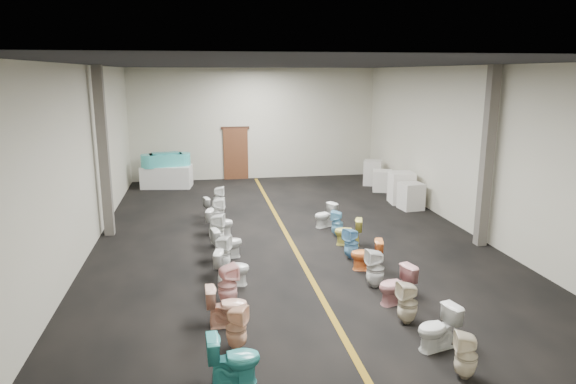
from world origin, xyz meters
name	(u,v)px	position (x,y,z in m)	size (l,w,h in m)	color
floor	(288,236)	(0.00, 0.00, 0.00)	(16.00, 16.00, 0.00)	black
ceiling	(288,65)	(0.00, 0.00, 4.50)	(16.00, 16.00, 0.00)	black
wall_back	(255,124)	(0.00, 8.00, 2.25)	(10.00, 10.00, 0.00)	#BAB69E
wall_front	(411,264)	(0.00, -8.00, 2.25)	(10.00, 10.00, 0.00)	#BAB69E
wall_left	(86,159)	(-5.00, 0.00, 2.25)	(16.00, 16.00, 0.00)	#BAB69E
wall_right	(466,149)	(5.00, 0.00, 2.25)	(16.00, 16.00, 0.00)	#BAB69E
aisle_stripe	(288,236)	(0.00, 0.00, 0.00)	(0.12, 15.60, 0.01)	#7E5C12
back_door	(236,154)	(-0.80, 7.94, 1.05)	(1.00, 0.10, 2.10)	#562D19
door_frame	(235,128)	(-0.80, 7.95, 2.12)	(1.15, 0.08, 0.10)	#331C11
column_left	(104,153)	(-4.75, 1.00, 2.25)	(0.25, 0.25, 4.50)	#59544C
column_right	(487,158)	(4.75, -1.50, 2.25)	(0.25, 0.25, 4.50)	#59544C
display_table	(167,177)	(-3.54, 6.81, 0.41)	(1.86, 0.93, 0.83)	silver
bathtub	(166,160)	(-3.54, 6.81, 1.07)	(1.84, 0.87, 0.55)	#40B8B5
appliance_crate_a	(411,196)	(4.40, 2.12, 0.43)	(0.67, 0.67, 0.86)	beige
appliance_crate_b	(401,188)	(4.40, 2.94, 0.53)	(0.77, 0.77, 1.05)	silver
appliance_crate_c	(382,181)	(4.40, 4.80, 0.39)	(0.68, 0.68, 0.77)	white
appliance_crate_d	(373,173)	(4.40, 5.89, 0.48)	(0.67, 0.67, 0.96)	beige
toilet_left_0	(234,359)	(-1.89, -6.49, 0.38)	(0.42, 0.74, 0.76)	teal
toilet_left_1	(236,328)	(-1.78, -5.57, 0.37)	(0.33, 0.34, 0.74)	beige
toilet_left_2	(227,306)	(-1.89, -4.75, 0.37)	(0.41, 0.72, 0.73)	#EDB095
toilet_left_3	(228,285)	(-1.83, -3.95, 0.41)	(0.36, 0.37, 0.81)	beige
toilet_left_4	(232,268)	(-1.68, -2.98, 0.36)	(0.41, 0.71, 0.73)	white
toilet_left_5	(222,253)	(-1.84, -2.15, 0.40)	(0.36, 0.37, 0.80)	silver
toilet_left_6	(227,243)	(-1.69, -1.36, 0.37)	(0.41, 0.72, 0.74)	silver
toilet_left_7	(217,230)	(-1.90, -0.48, 0.43)	(0.38, 0.39, 0.85)	white
toilet_left_8	(220,223)	(-1.79, 0.40, 0.36)	(0.40, 0.71, 0.72)	white
toilet_left_9	(218,212)	(-1.81, 1.23, 0.42)	(0.38, 0.39, 0.85)	white
toilet_left_10	(215,208)	(-1.86, 2.12, 0.33)	(0.37, 0.65, 0.67)	silver
toilet_left_11	(219,198)	(-1.72, 3.04, 0.39)	(0.35, 0.36, 0.77)	white
toilet_right_0	(466,356)	(1.40, -6.93, 0.36)	(0.32, 0.33, 0.71)	beige
toilet_right_1	(438,328)	(1.36, -6.10, 0.36)	(0.40, 0.70, 0.71)	white
toilet_right_2	(408,303)	(1.23, -5.21, 0.38)	(0.35, 0.35, 0.77)	beige
toilet_right_3	(396,285)	(1.34, -4.41, 0.37)	(0.41, 0.72, 0.73)	#D28E90
toilet_right_4	(375,269)	(1.19, -3.62, 0.41)	(0.37, 0.37, 0.81)	silver
toilet_right_5	(366,255)	(1.32, -2.67, 0.35)	(0.40, 0.70, 0.71)	orange
toilet_right_6	(351,243)	(1.20, -1.91, 0.37)	(0.34, 0.34, 0.75)	#68AAD7
toilet_right_7	(348,232)	(1.40, -0.96, 0.35)	(0.39, 0.69, 0.70)	#D4C750
toilet_right_8	(337,223)	(1.33, -0.18, 0.35)	(0.32, 0.32, 0.70)	#78BCE0
toilet_right_9	(325,215)	(1.20, 0.70, 0.34)	(0.38, 0.66, 0.68)	white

